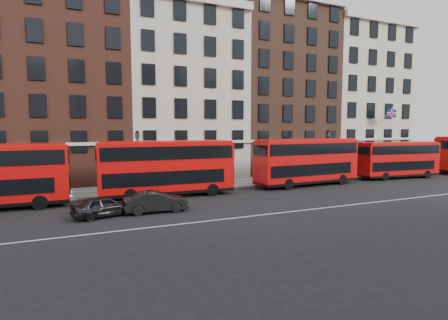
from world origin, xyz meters
name	(u,v)px	position (x,y,z in m)	size (l,w,h in m)	color
ground	(256,208)	(0.00, 0.00, 0.00)	(120.00, 120.00, 0.00)	black
pavement	(205,185)	(0.00, 10.50, 0.07)	(80.00, 5.00, 0.15)	slate
kerb	(214,189)	(0.00, 8.00, 0.08)	(80.00, 0.30, 0.16)	gray
road_centre_line	(270,214)	(0.00, -2.00, 0.01)	(70.00, 0.12, 0.01)	white
building_terrace	(179,88)	(-0.31, 17.88, 10.24)	(64.00, 11.95, 22.00)	#B0AB98
bus_b	(167,167)	(-4.76, 6.57, 2.47)	(11.07, 3.06, 4.61)	red
bus_c	(307,161)	(9.25, 6.57, 2.47)	(11.08, 3.25, 4.60)	red
bus_d	(398,159)	(21.73, 6.57, 2.21)	(9.94, 3.12, 4.11)	red
car_rear	(104,206)	(-10.08, 1.65, 0.67)	(1.59, 3.96, 1.35)	black
car_front	(156,202)	(-6.76, 1.55, 0.70)	(1.49, 4.27, 1.41)	black
lamp_post_left	(138,158)	(-6.64, 9.23, 3.08)	(0.44, 0.44, 5.33)	black
lamp_post_right	(328,152)	(13.95, 9.09, 3.08)	(0.44, 0.44, 5.33)	black
traffic_light	(397,155)	(23.43, 8.19, 2.45)	(0.25, 0.45, 3.27)	black
iron_railings	(197,176)	(0.00, 12.70, 0.65)	(6.60, 0.06, 1.00)	black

